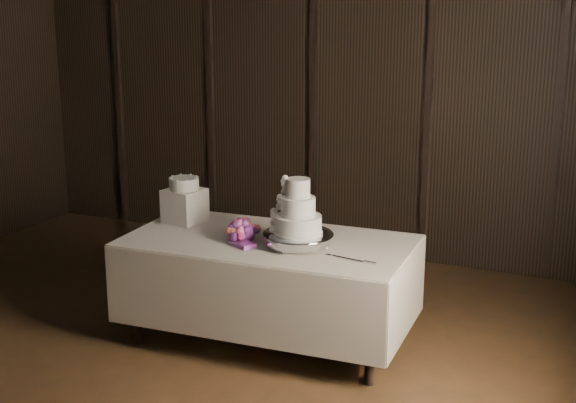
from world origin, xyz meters
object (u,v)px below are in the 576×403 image
at_px(display_table, 269,286).
at_px(box_pedestal, 185,206).
at_px(wedding_cake, 293,212).
at_px(bouquet, 244,231).
at_px(cake_stand, 298,240).
at_px(small_cake, 184,184).

bearing_deg(display_table, box_pedestal, 166.26).
distance_m(wedding_cake, bouquet, 0.41).
distance_m(cake_stand, wedding_cake, 0.20).
xyz_separation_m(display_table, cake_stand, (0.25, -0.06, 0.39)).
bearing_deg(box_pedestal, bouquet, -20.75).
relative_size(wedding_cake, box_pedestal, 1.47).
xyz_separation_m(wedding_cake, bouquet, (-0.37, -0.01, -0.18)).
height_order(display_table, cake_stand, cake_stand).
relative_size(display_table, cake_stand, 4.21).
bearing_deg(wedding_cake, bouquet, 179.88).
relative_size(cake_stand, wedding_cake, 1.27).
relative_size(cake_stand, bouquet, 1.22).
distance_m(wedding_cake, small_cake, 1.01).
bearing_deg(bouquet, wedding_cake, 2.01).
relative_size(cake_stand, box_pedestal, 1.86).
bearing_deg(display_table, bouquet, -152.53).
bearing_deg(wedding_cake, display_table, 159.65).
xyz_separation_m(cake_stand, bouquet, (-0.40, -0.03, 0.02)).
bearing_deg(box_pedestal, display_table, -10.89).
bearing_deg(small_cake, cake_stand, -11.38).
height_order(cake_stand, bouquet, bouquet).
bearing_deg(wedding_cake, box_pedestal, 165.29).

